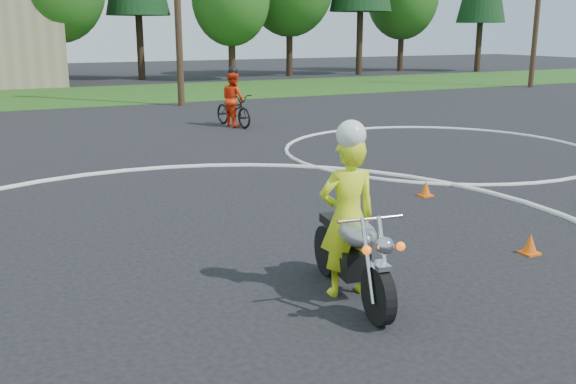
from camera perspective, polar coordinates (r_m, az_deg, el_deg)
name	(u,v)px	position (r m, az deg, el deg)	size (l,w,h in m)	color
ground	(317,340)	(6.77, 2.61, -13.05)	(120.00, 120.00, 0.00)	black
grass_strip	(41,97)	(32.54, -21.14, 7.84)	(120.00, 10.00, 0.02)	#1E4714
course_markings	(306,210)	(11.31, 1.65, -1.64)	(19.05, 19.05, 0.12)	silver
primary_motorcycle	(353,254)	(7.58, 5.78, -5.47)	(0.80, 2.17, 1.14)	black
rider_primary_grp	(348,212)	(7.55, 5.32, -1.81)	(0.76, 0.56, 2.12)	#DCF619
rider_second_grp	(233,105)	(21.33, -4.87, 7.68)	(1.06, 2.11, 1.94)	black
traffic_cones	(507,232)	(10.24, 18.87, -3.39)	(18.88, 8.25, 0.30)	#FD5F0D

